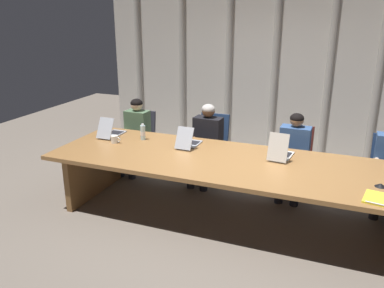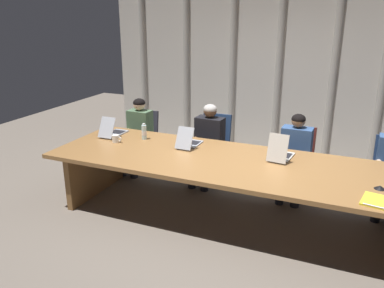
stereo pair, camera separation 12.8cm
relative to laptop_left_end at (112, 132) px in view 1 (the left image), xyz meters
name	(u,v)px [view 1 (the left image)]	position (x,y,z in m)	size (l,w,h in m)	color
ground_plane	(227,218)	(1.78, -0.33, -0.81)	(11.97, 11.97, 0.00)	#6B6056
conference_table	(228,171)	(1.78, -0.33, -0.19)	(4.26, 1.37, 0.75)	olive
curtain_backdrop	(274,66)	(1.79, 2.21, 0.73)	(5.99, 0.17, 3.07)	beige
laptop_left_end	(112,132)	(0.00, 0.00, 0.00)	(0.22, 0.45, 0.28)	#A8ADB7
laptop_left_mid	(189,142)	(1.16, -0.02, 0.00)	(0.22, 0.44, 0.28)	#A8ADB7
laptop_center	(281,153)	(2.33, -0.03, 0.01)	(0.27, 0.45, 0.34)	beige
office_chair_left_end	(139,147)	(-0.01, 0.76, -0.47)	(0.60, 0.60, 0.89)	#2D2D38
office_chair_left_mid	(211,156)	(1.20, 0.76, -0.46)	(0.60, 0.60, 0.96)	navy
office_chair_center	(293,168)	(2.40, 0.76, -0.47)	(0.60, 0.60, 0.90)	#511E19
person_left_end	(135,132)	(0.02, 0.60, -0.17)	(0.38, 0.55, 1.14)	#4C6B4C
person_left_mid	(206,140)	(1.17, 0.61, -0.16)	(0.43, 0.56, 1.15)	black
person_center	(293,151)	(2.40, 0.60, -0.17)	(0.41, 0.55, 1.13)	#335184
water_bottle_primary	(143,133)	(0.49, 0.00, 0.04)	(0.07, 0.07, 0.22)	silver
coffee_mug_near	(115,139)	(0.21, -0.26, -0.01)	(0.14, 0.09, 0.10)	white
conference_mic_left_side	(381,185)	(3.38, -0.48, -0.04)	(0.11, 0.11, 0.04)	black
spiral_notepad	(377,198)	(3.34, -0.80, -0.05)	(0.27, 0.34, 0.03)	yellow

